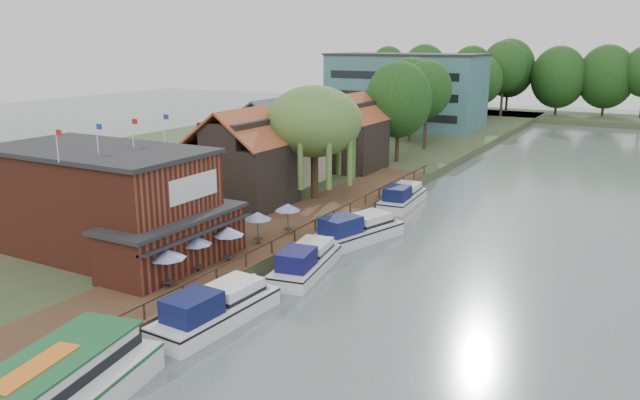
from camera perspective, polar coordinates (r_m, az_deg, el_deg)
The scene contains 26 objects.
ground at distance 37.58m, azimuth -0.98°, elevation -9.52°, with size 260.00×260.00×0.00m, color #4A5554.
land_bank at distance 81.49m, azimuth -6.85°, elevation 3.82°, with size 50.00×140.00×1.00m, color #384728.
quay_deck at distance 49.16m, azimuth -3.18°, elevation -2.42°, with size 6.00×50.00×0.10m, color #47301E.
quay_rail at distance 48.11m, azimuth -0.15°, elevation -2.22°, with size 0.20×49.00×1.00m, color black, non-canonical shape.
pub at distance 43.78m, azimuth -17.73°, elevation -0.31°, with size 20.00×11.00×7.30m, color maroon, non-canonical shape.
hotel_block at distance 107.47m, azimuth 7.81°, elevation 9.89°, with size 25.40×12.40×12.30m, color #38666B, non-canonical shape.
cottage_a at distance 55.25m, azimuth -7.16°, elevation 3.84°, with size 8.60×7.60×8.50m, color black, non-canonical shape.
cottage_b at distance 65.04m, azimuth -4.08°, elevation 5.48°, with size 9.60×8.60×8.50m, color beige, non-canonical shape.
cottage_c at distance 70.78m, azimuth 2.68°, elevation 6.22°, with size 7.60×7.60×8.50m, color black, non-canonical shape.
willow at distance 56.80m, azimuth -0.51°, elevation 5.22°, with size 8.60×8.60×10.43m, color #476B2D, non-canonical shape.
umbrella_0 at distance 37.75m, azimuth -13.75°, elevation -6.10°, with size 2.25×2.25×2.38m, color navy, non-canonical shape.
umbrella_1 at distance 39.83m, azimuth -11.22°, elevation -4.87°, with size 2.00×2.00×2.38m, color navy, non-canonical shape.
umbrella_2 at distance 41.29m, azimuth -8.34°, elevation -4.05°, with size 2.04×2.04×2.38m, color navy, non-canonical shape.
umbrella_3 at distance 44.64m, azimuth -5.71°, elevation -2.56°, with size 2.03×2.03×2.38m, color navy, non-canonical shape.
umbrella_4 at distance 46.74m, azimuth -2.95°, elevation -1.73°, with size 1.95×1.95×2.38m, color #1C1F9B, non-canonical shape.
cruiser_0 at distance 35.21m, azimuth -9.51°, elevation -9.37°, with size 3.10×9.60×2.31m, color white, non-canonical shape.
cruiser_1 at distance 41.99m, azimuth -1.29°, elevation -5.32°, with size 2.92×9.04×2.16m, color silver, non-canonical shape.
cruiser_2 at distance 48.54m, azimuth 3.39°, elevation -2.50°, with size 3.13×9.69×2.34m, color silver, non-canonical shape.
cruiser_3 at distance 59.69m, azimuth 7.57°, elevation 0.52°, with size 2.94×9.12×2.18m, color silver, non-canonical shape.
swan at distance 32.89m, azimuth -14.90°, elevation -13.28°, with size 0.44×0.44×0.44m, color white.
bank_tree_0 at distance 75.68m, azimuth 7.16°, elevation 7.99°, with size 7.90×7.90×12.02m, color #143811, non-canonical shape.
bank_tree_1 at distance 85.53m, azimuth 9.67°, elevation 8.56°, with size 6.65×6.65×11.83m, color #143811, non-canonical shape.
bank_tree_2 at distance 92.24m, azimuth 8.28°, elevation 9.09°, with size 8.59×8.59×12.07m, color #143811, non-canonical shape.
bank_tree_3 at distance 113.20m, azimuth 12.07°, elevation 9.81°, with size 6.98×6.98×11.86m, color #143811, non-canonical shape.
bank_tree_4 at distance 120.89m, azimuth 14.48°, elevation 9.92°, with size 7.82×7.82×11.76m, color #143811, non-canonical shape.
bank_tree_5 at distance 127.44m, azimuth 16.40°, elevation 10.59°, with size 8.57×8.57×14.39m, color #143811, non-canonical shape.
Camera 1 is at (17.35, -29.68, 15.18)m, focal length 35.00 mm.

